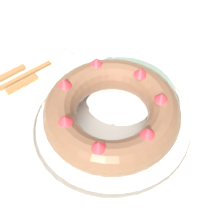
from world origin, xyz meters
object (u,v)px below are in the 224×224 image
at_px(serving_knife, 23,67).
at_px(cake_knife, 36,77).
at_px(bundt_cake, 112,112).
at_px(fork, 40,68).
at_px(serving_dish, 112,125).

relative_size(serving_knife, cake_knife, 1.26).
xyz_separation_m(bundt_cake, fork, (-0.26, -0.03, -0.06)).
bearing_deg(cake_knife, bundt_cake, 11.16).
bearing_deg(serving_dish, bundt_cake, -142.22).
bearing_deg(bundt_cake, fork, -174.29).
height_order(bundt_cake, serving_knife, bundt_cake).
distance_m(bundt_cake, cake_knife, 0.25).
bearing_deg(serving_knife, bundt_cake, 15.08).
height_order(fork, serving_knife, serving_knife).
bearing_deg(serving_dish, cake_knife, -167.66).
distance_m(serving_dish, cake_knife, 0.24).
relative_size(bundt_cake, fork, 1.31).
distance_m(bundt_cake, serving_knife, 0.30).
xyz_separation_m(fork, serving_knife, (-0.03, -0.03, -0.00)).
xyz_separation_m(bundt_cake, serving_knife, (-0.29, -0.06, -0.06)).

